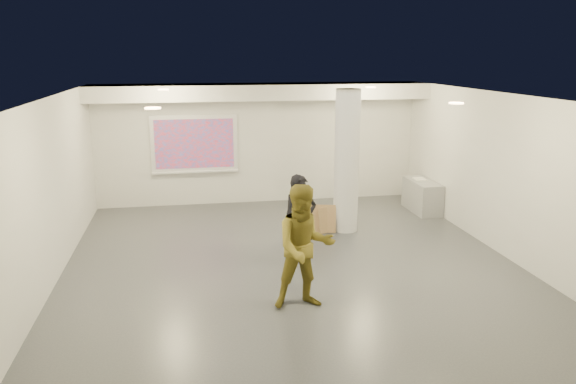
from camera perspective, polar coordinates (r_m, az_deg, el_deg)
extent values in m
cube|color=#3B3D43|center=(10.19, 0.40, -7.38)|extent=(8.00, 9.00, 0.01)
cube|color=silver|center=(9.51, 0.43, 9.70)|extent=(8.00, 9.00, 0.01)
cube|color=silver|center=(14.11, -2.96, 4.95)|extent=(8.00, 0.01, 3.00)
cube|color=silver|center=(5.59, 9.05, -9.49)|extent=(8.00, 0.01, 3.00)
cube|color=silver|center=(9.84, -23.13, -0.13)|extent=(0.01, 9.00, 3.00)
cube|color=silver|center=(11.17, 21.03, 1.63)|extent=(0.01, 9.00, 3.00)
cube|color=silver|center=(13.42, -2.73, 10.16)|extent=(8.00, 1.10, 0.36)
cylinder|color=#FFC585|center=(11.86, -12.55, 10.12)|extent=(0.22, 0.22, 0.02)
cylinder|color=#FFC585|center=(12.49, 8.40, 10.48)|extent=(0.22, 0.22, 0.02)
cylinder|color=#FFC585|center=(7.87, -13.58, 8.28)|extent=(0.22, 0.22, 0.02)
cylinder|color=#FFC585|center=(8.79, 16.72, 8.64)|extent=(0.22, 0.22, 0.02)
cylinder|color=silver|center=(11.80, 5.99, 3.11)|extent=(0.52, 0.52, 3.00)
cube|color=white|center=(13.95, -9.49, 4.88)|extent=(2.10, 0.06, 1.40)
cube|color=#0C63BA|center=(13.91, -9.49, 4.85)|extent=(1.90, 0.01, 1.20)
cube|color=white|center=(14.02, -9.38, 2.02)|extent=(2.10, 0.08, 0.04)
cube|color=gray|center=(13.81, 13.47, -0.41)|extent=(0.54, 1.28, 0.74)
cube|color=white|center=(13.86, 13.25, 1.29)|extent=(0.28, 0.35, 0.02)
cube|color=olive|center=(11.93, 4.18, -2.79)|extent=(0.52, 0.32, 0.55)
cube|color=olive|center=(11.90, 3.59, -2.72)|extent=(0.56, 0.30, 0.59)
imported|color=black|center=(9.89, 1.23, -2.96)|extent=(0.67, 0.50, 1.66)
imported|color=olive|center=(8.27, 1.70, -5.61)|extent=(0.93, 0.73, 1.88)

